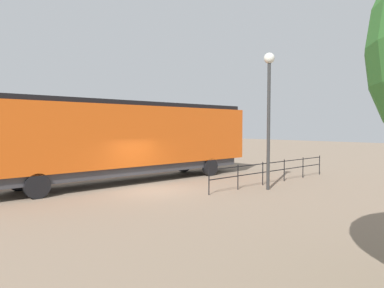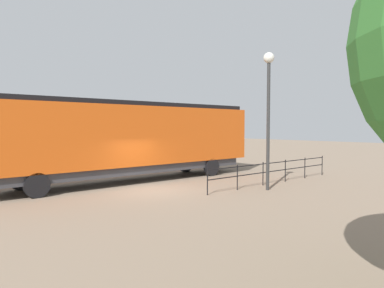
{
  "view_description": "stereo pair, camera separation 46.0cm",
  "coord_description": "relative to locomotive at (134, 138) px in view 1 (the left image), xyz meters",
  "views": [
    {
      "loc": [
        13.82,
        -10.02,
        3.1
      ],
      "look_at": [
        0.0,
        2.55,
        2.16
      ],
      "focal_mm": 33.18,
      "sensor_mm": 36.0,
      "label": 1
    },
    {
      "loc": [
        14.13,
        -9.68,
        3.1
      ],
      "look_at": [
        0.0,
        2.55,
        2.16
      ],
      "focal_mm": 33.18,
      "sensor_mm": 36.0,
      "label": 2
    }
  ],
  "objects": [
    {
      "name": "platform_fence",
      "position": [
        5.65,
        5.29,
        -1.67
      ],
      "size": [
        0.05,
        10.07,
        1.23
      ],
      "color": "black",
      "rests_on": "ground_plane"
    },
    {
      "name": "locomotive",
      "position": [
        0.0,
        0.0,
        0.0
      ],
      "size": [
        2.83,
        16.41,
        4.43
      ],
      "color": "#D15114",
      "rests_on": "ground_plane"
    },
    {
      "name": "ground_plane",
      "position": [
        3.04,
        -0.94,
        -2.47
      ],
      "size": [
        120.0,
        120.0,
        0.0
      ],
      "primitive_type": "plane",
      "color": "#84705B"
    },
    {
      "name": "lamp_post",
      "position": [
        6.62,
        3.38,
        2.17
      ],
      "size": [
        0.52,
        0.52,
        6.63
      ],
      "color": "#2D2D2D",
      "rests_on": "ground_plane"
    }
  ]
}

